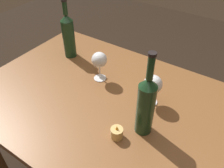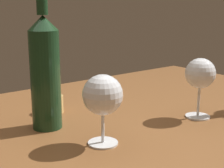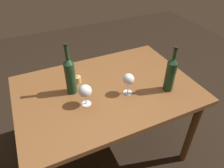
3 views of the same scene
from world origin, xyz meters
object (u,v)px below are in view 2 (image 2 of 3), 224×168
object	(u,v)px
wine_glass_left	(200,75)
votive_candle	(54,104)
wine_bottle	(45,69)
wine_glass_right	(103,96)

from	to	relation	value
wine_glass_left	votive_candle	distance (m)	0.41
wine_glass_left	wine_bottle	bearing A→B (deg)	153.13
wine_glass_left	wine_glass_right	size ratio (longest dim) A/B	1.04
wine_glass_right	votive_candle	world-z (taller)	wine_glass_right
wine_bottle	votive_candle	size ratio (longest dim) A/B	5.68
wine_glass_right	votive_candle	size ratio (longest dim) A/B	2.31
wine_glass_left	wine_bottle	distance (m)	0.40
wine_glass_left	votive_candle	world-z (taller)	wine_glass_left
wine_glass_right	wine_bottle	distance (m)	0.18
wine_glass_left	wine_glass_right	world-z (taller)	wine_glass_left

